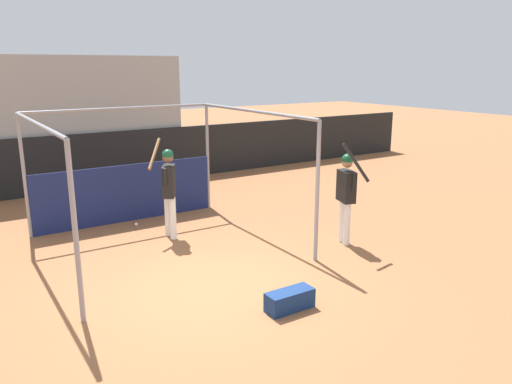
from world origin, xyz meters
name	(u,v)px	position (x,y,z in m)	size (l,w,h in m)	color
ground_plane	(211,287)	(0.00, 0.00, 0.00)	(60.00, 60.00, 0.00)	#935B38
outfield_wall	(83,162)	(0.00, 7.43, 0.77)	(24.00, 0.12, 1.54)	black
bleacher_section	(62,118)	(0.00, 9.49, 1.81)	(5.95, 4.00, 3.62)	#9E9E99
batting_cage	(136,177)	(0.06, 3.34, 1.10)	(4.06, 4.10, 2.48)	gray
player_batter	(169,185)	(0.42, 2.52, 1.07)	(0.59, 0.94, 1.91)	white
player_waiting	(346,190)	(3.09, 0.37, 1.05)	(0.49, 0.78, 1.99)	white
equipment_bag	(290,300)	(0.59, -1.23, 0.14)	(0.70, 0.28, 0.28)	navy
baseball	(136,224)	(0.08, 3.57, 0.04)	(0.07, 0.07, 0.07)	white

